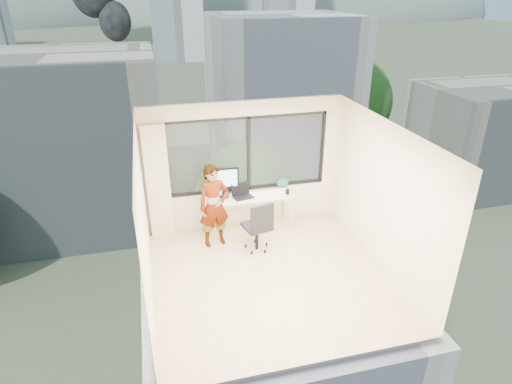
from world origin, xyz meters
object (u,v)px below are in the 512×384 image
object	(u,v)px
monitor	(223,182)
laptop	(243,192)
chair	(257,225)
game_console	(215,193)
desk	(248,213)
person	(214,206)
handbag	(282,183)

from	to	relation	value
monitor	laptop	distance (m)	0.43
chair	laptop	xyz separation A→B (m)	(-0.10, 0.75, 0.34)
monitor	game_console	xyz separation A→B (m)	(-0.16, 0.12, -0.27)
chair	game_console	xyz separation A→B (m)	(-0.62, 1.00, 0.26)
desk	monitor	size ratio (longest dim) A/B	2.93
desk	laptop	distance (m)	0.51
game_console	person	bearing A→B (deg)	-122.38
laptop	handbag	bearing A→B (deg)	5.00
game_console	handbag	world-z (taller)	handbag
chair	monitor	size ratio (longest dim) A/B	1.71
desk	chair	distance (m)	0.79
desk	game_console	bearing A→B (deg)	160.06
desk	handbag	distance (m)	0.96
person	game_console	size ratio (longest dim) A/B	4.80
desk	monitor	distance (m)	0.84
game_console	chair	bearing A→B (deg)	-80.34
monitor	handbag	distance (m)	1.29
handbag	game_console	bearing A→B (deg)	-163.85
desk	chair	xyz separation A→B (m)	(-0.01, -0.77, 0.15)
chair	person	xyz separation A→B (m)	(-0.73, 0.39, 0.29)
desk	monitor	xyz separation A→B (m)	(-0.47, 0.11, 0.68)
monitor	game_console	bearing A→B (deg)	147.09
desk	game_console	world-z (taller)	game_console
desk	laptop	bearing A→B (deg)	-165.83
chair	monitor	xyz separation A→B (m)	(-0.46, 0.89, 0.53)
person	handbag	distance (m)	1.67
desk	game_console	xyz separation A→B (m)	(-0.63, 0.23, 0.42)
person	game_console	world-z (taller)	person
chair	laptop	size ratio (longest dim) A/B	2.65
desk	laptop	xyz separation A→B (m)	(-0.11, -0.03, 0.50)
desk	person	world-z (taller)	person
chair	laptop	world-z (taller)	chair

